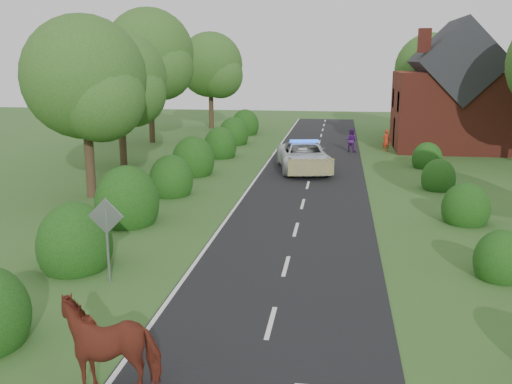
% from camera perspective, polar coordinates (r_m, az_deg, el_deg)
% --- Properties ---
extents(ground, '(120.00, 120.00, 0.00)m').
position_cam_1_polar(ground, '(14.45, 1.49, -13.00)').
color(ground, '#386428').
extents(road, '(6.00, 70.00, 0.02)m').
position_cam_1_polar(road, '(28.64, 5.09, 0.25)').
color(road, black).
rests_on(road, ground).
extents(road_markings, '(4.96, 70.00, 0.01)m').
position_cam_1_polar(road_markings, '(26.76, 1.41, -0.58)').
color(road_markings, white).
rests_on(road_markings, road).
extents(hedgerow_left, '(2.75, 50.41, 3.00)m').
position_cam_1_polar(hedgerow_left, '(26.46, -9.54, 0.68)').
color(hedgerow_left, black).
rests_on(hedgerow_left, ground).
extents(hedgerow_right, '(2.10, 45.78, 2.10)m').
position_cam_1_polar(hedgerow_right, '(25.30, 19.68, -0.94)').
color(hedgerow_right, black).
rests_on(hedgerow_right, ground).
extents(tree_left_a, '(5.74, 5.60, 8.38)m').
position_cam_1_polar(tree_left_a, '(27.20, -16.42, 10.44)').
color(tree_left_a, '#332316').
rests_on(tree_left_a, ground).
extents(tree_left_b, '(5.74, 5.60, 8.07)m').
position_cam_1_polar(tree_left_b, '(35.17, -13.19, 10.63)').
color(tree_left_b, '#332316').
rests_on(tree_left_b, ground).
extents(tree_left_c, '(6.97, 6.80, 10.22)m').
position_cam_1_polar(tree_left_c, '(45.01, -10.35, 13.12)').
color(tree_left_c, '#332316').
rests_on(tree_left_c, ground).
extents(tree_left_d, '(6.15, 6.00, 8.89)m').
position_cam_1_polar(tree_left_d, '(54.03, -4.33, 12.31)').
color(tree_left_d, '#332316').
rests_on(tree_left_d, ground).
extents(tree_right_c, '(6.15, 6.00, 8.58)m').
position_cam_1_polar(tree_right_c, '(51.33, 17.37, 11.39)').
color(tree_right_c, '#332316').
rests_on(tree_right_c, ground).
extents(road_sign, '(1.06, 0.08, 2.53)m').
position_cam_1_polar(road_sign, '(16.91, -14.72, -3.48)').
color(road_sign, gray).
rests_on(road_sign, ground).
extents(house, '(8.00, 7.40, 9.17)m').
position_cam_1_polar(house, '(43.69, 19.08, 9.03)').
color(house, maroon).
rests_on(house, ground).
extents(cow, '(2.54, 1.81, 1.63)m').
position_cam_1_polar(cow, '(11.93, -14.22, -15.00)').
color(cow, '#5B2316').
rests_on(cow, ground).
extents(police_van, '(3.84, 6.42, 1.81)m').
position_cam_1_polar(police_van, '(33.44, 4.80, 3.55)').
color(police_van, silver).
rests_on(police_van, ground).
extents(pedestrian_red, '(0.68, 0.59, 1.56)m').
position_cam_1_polar(pedestrian_red, '(41.42, 12.87, 5.04)').
color(pedestrian_red, red).
rests_on(pedestrian_red, ground).
extents(pedestrian_purple, '(0.99, 0.90, 1.65)m').
position_cam_1_polar(pedestrian_purple, '(40.71, 9.50, 5.12)').
color(pedestrian_purple, '#4B196E').
rests_on(pedestrian_purple, ground).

